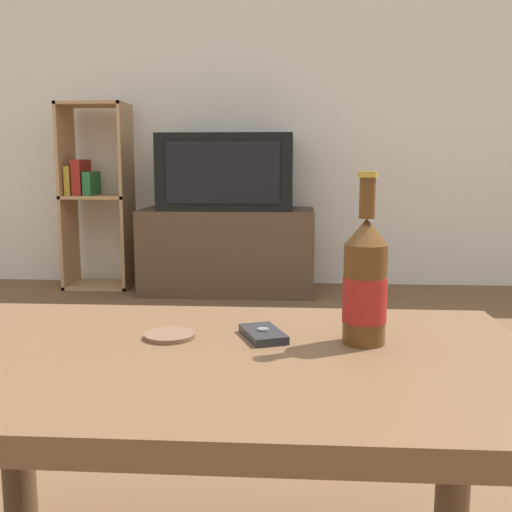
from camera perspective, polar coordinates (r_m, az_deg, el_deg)
back_wall at (r=3.98m, az=1.95°, el=16.21°), size 8.00×0.05×2.60m
coffee_table at (r=1.00m, az=-4.13°, el=-13.61°), size 1.04×0.62×0.49m
tv_stand at (r=3.69m, az=-2.69°, el=0.53°), size 1.05×0.47×0.51m
television at (r=3.65m, az=-2.75°, el=8.00°), size 0.79×0.48×0.45m
bookshelf at (r=3.94m, az=-15.15°, el=5.80°), size 0.41×0.30×1.16m
beer_bottle at (r=1.01m, az=10.34°, el=-2.57°), size 0.07×0.07×0.29m
cell_phone at (r=1.04m, az=0.67°, el=-7.44°), size 0.09×0.12×0.02m
coaster at (r=1.06m, az=-8.23°, el=-7.51°), size 0.09×0.09×0.01m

